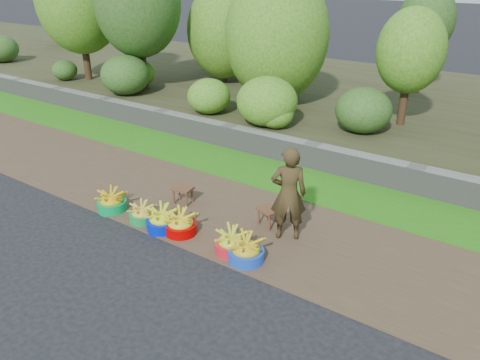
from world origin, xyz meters
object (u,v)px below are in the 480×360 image
Objects in this scene: vendor_woman at (289,194)px; stool_left at (183,191)px; basin_c at (162,220)px; basin_f at (246,251)px; basin_e at (232,243)px; basin_a at (112,202)px; basin_b at (142,214)px; stool_right at (269,212)px; basin_d at (181,224)px.

stool_left is at bearing -30.85° from vendor_woman.
vendor_woman is at bearing 27.56° from basin_c.
basin_c is 0.99× the size of basin_f.
basin_e is at bearing 3.92° from basin_c.
basin_a is 0.33× the size of vendor_woman.
stool_left is 0.25× the size of vendor_woman.
basin_c reaches higher than basin_b.
basin_a is 1.22m from basin_c.
stool_right is (1.74, 0.19, 0.01)m from stool_left.
basin_d is at bearing 3.54° from basin_a.
basin_f is at bearing 0.99° from basin_c.
basin_e reaches higher than stool_right.
basin_b is 0.92m from stool_left.
basin_c is 1.36× the size of stool_left.
stool_right is (2.63, 1.12, 0.11)m from basin_a.
basin_e is 1.01m from stool_right.
basin_b is 0.84× the size of basin_c.
vendor_woman is at bearing 22.54° from basin_b.
basin_e is at bearing 168.35° from basin_f.
stool_left is 1.75m from stool_right.
basin_e is at bearing -25.54° from stool_left.
basin_b is 1.84m from basin_e.
basin_e is 1.88m from stool_left.
basin_e is (2.58, 0.12, 0.00)m from basin_a.
vendor_woman is at bearing 61.06° from basin_e.
basin_a reaches higher than basin_b.
basin_b is (0.75, 0.02, -0.02)m from basin_a.
basin_e reaches higher than stool_left.
stool_left is 2.24m from vendor_woman.
basin_b is at bearing -174.84° from basin_d.
stool_right is (1.88, 1.10, 0.13)m from basin_b.
basin_a is 2.86m from stool_right.
basin_a is at bearing -14.51° from vendor_woman.
basin_f reaches higher than basin_b.
basin_a is 1.15× the size of basin_b.
stool_right is at bearing 23.15° from basin_a.
stool_right is (1.06, 1.03, 0.10)m from basin_d.
basin_c reaches higher than basin_e.
vendor_woman is (1.50, 0.89, 0.62)m from basin_d.
basin_f is 1.24× the size of stool_right.
basin_f is at bearing -23.54° from stool_left.
stool_right is at bearing 38.11° from basin_c.
basin_d is (0.34, 0.07, -0.00)m from basin_c.
basin_b is 1.03× the size of stool_right.
stool_right is at bearing 87.61° from basin_e.
vendor_woman reaches higher than basin_c.
basin_f reaches higher than stool_right.
basin_b is 1.14× the size of stool_left.
stool_left is at bearing 154.46° from basin_e.
basin_a is 1.18× the size of stool_right.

